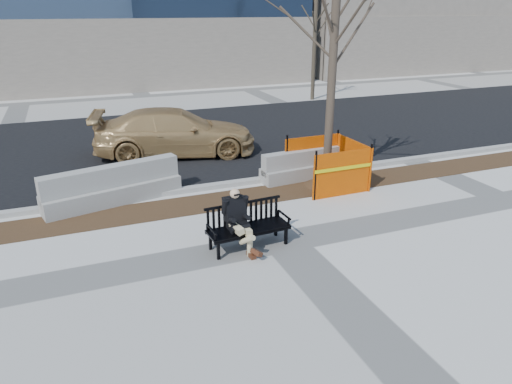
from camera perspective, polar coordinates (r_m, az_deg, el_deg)
ground at (r=10.04m, az=3.34°, el=-5.94°), size 120.00×120.00×0.00m
mulch_strip at (r=12.23m, az=-1.72°, el=-0.70°), size 40.00×1.20×0.02m
asphalt_street at (r=17.90m, az=-8.51°, el=6.29°), size 60.00×10.40×0.01m
curb at (r=13.05m, az=-3.14°, el=0.99°), size 60.00×0.25×0.12m
bench at (r=9.81m, az=-0.90°, el=-6.60°), size 1.76×0.73×0.92m
seated_man at (r=9.77m, az=-2.25°, el=-6.75°), size 0.60×0.93×1.25m
tree_fence at (r=13.23m, az=8.39°, el=0.81°), size 2.66×2.66×6.53m
sedan at (r=16.10m, az=-9.54°, el=4.50°), size 5.54×3.14×1.52m
jersey_barrier_left at (r=12.47m, az=-16.67°, el=-1.22°), size 3.49×1.48×0.98m
jersey_barrier_right at (r=13.81m, az=6.42°, el=1.80°), size 3.01×0.84×0.85m
far_tree_right at (r=25.83m, az=6.78°, el=11.02°), size 2.79×2.79×6.03m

